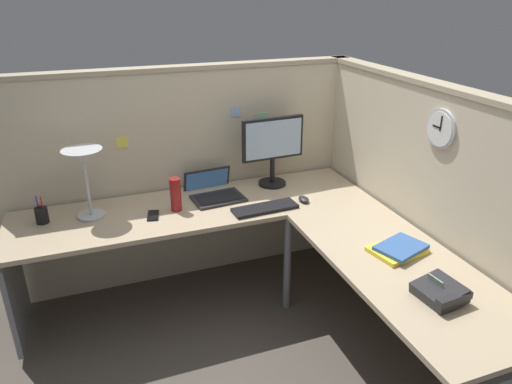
# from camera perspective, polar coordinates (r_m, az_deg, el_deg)

# --- Properties ---
(ground_plane) EXTENTS (6.80, 6.80, 0.00)m
(ground_plane) POSITION_cam_1_polar(r_m,az_deg,el_deg) (3.25, 2.13, -15.84)
(ground_plane) COLOR #4C443D
(cubicle_wall_back) EXTENTS (2.57, 0.12, 1.58)m
(cubicle_wall_back) POSITION_cam_1_polar(r_m,az_deg,el_deg) (3.48, -8.74, 1.93)
(cubicle_wall_back) COLOR beige
(cubicle_wall_back) RESTS_ON ground
(cubicle_wall_right) EXTENTS (0.12, 2.37, 1.58)m
(cubicle_wall_right) POSITION_cam_1_polar(r_m,az_deg,el_deg) (3.03, 19.76, -2.63)
(cubicle_wall_right) COLOR beige
(cubicle_wall_right) RESTS_ON ground
(desk) EXTENTS (2.35, 2.15, 0.73)m
(desk) POSITION_cam_1_polar(r_m,az_deg,el_deg) (2.80, -0.09, -7.10)
(desk) COLOR tan
(desk) RESTS_ON ground
(monitor) EXTENTS (0.46, 0.20, 0.50)m
(monitor) POSITION_cam_1_polar(r_m,az_deg,el_deg) (3.35, 2.05, 5.55)
(monitor) COLOR black
(monitor) RESTS_ON desk
(laptop) EXTENTS (0.37, 0.41, 0.22)m
(laptop) POSITION_cam_1_polar(r_m,az_deg,el_deg) (3.29, -5.20, 0.11)
(laptop) COLOR #232326
(laptop) RESTS_ON desk
(keyboard) EXTENTS (0.44, 0.17, 0.02)m
(keyboard) POSITION_cam_1_polar(r_m,az_deg,el_deg) (3.06, 1.09, -1.97)
(keyboard) COLOR black
(keyboard) RESTS_ON desk
(computer_mouse) EXTENTS (0.06, 0.10, 0.03)m
(computer_mouse) POSITION_cam_1_polar(r_m,az_deg,el_deg) (3.19, 5.79, -0.88)
(computer_mouse) COLOR #232326
(computer_mouse) RESTS_ON desk
(desk_lamp_dome) EXTENTS (0.24, 0.24, 0.44)m
(desk_lamp_dome) POSITION_cam_1_polar(r_m,az_deg,el_deg) (3.02, -20.14, 3.39)
(desk_lamp_dome) COLOR #B7BABF
(desk_lamp_dome) RESTS_ON desk
(pen_cup) EXTENTS (0.08, 0.08, 0.18)m
(pen_cup) POSITION_cam_1_polar(r_m,az_deg,el_deg) (3.16, -24.49, -2.55)
(pen_cup) COLOR black
(pen_cup) RESTS_ON desk
(cell_phone) EXTENTS (0.10, 0.15, 0.01)m
(cell_phone) POSITION_cam_1_polar(r_m,az_deg,el_deg) (3.05, -12.34, -2.79)
(cell_phone) COLOR black
(cell_phone) RESTS_ON desk
(thermos_flask) EXTENTS (0.07, 0.07, 0.22)m
(thermos_flask) POSITION_cam_1_polar(r_m,az_deg,el_deg) (3.06, -9.69, -0.32)
(thermos_flask) COLOR maroon
(thermos_flask) RESTS_ON desk
(office_phone) EXTENTS (0.21, 0.22, 0.11)m
(office_phone) POSITION_cam_1_polar(r_m,az_deg,el_deg) (2.38, 21.42, -11.28)
(office_phone) COLOR #232326
(office_phone) RESTS_ON desk
(book_stack) EXTENTS (0.33, 0.27, 0.04)m
(book_stack) POSITION_cam_1_polar(r_m,az_deg,el_deg) (2.70, 16.87, -6.61)
(book_stack) COLOR yellow
(book_stack) RESTS_ON desk
(wall_clock) EXTENTS (0.04, 0.22, 0.22)m
(wall_clock) POSITION_cam_1_polar(r_m,az_deg,el_deg) (2.75, 21.53, 7.10)
(wall_clock) COLOR #B7BABF
(pinned_note_leftmost) EXTENTS (0.10, 0.00, 0.09)m
(pinned_note_leftmost) POSITION_cam_1_polar(r_m,az_deg,el_deg) (3.46, 0.61, 8.82)
(pinned_note_leftmost) COLOR #8CCC99
(pinned_note_middle) EXTENTS (0.08, 0.00, 0.08)m
(pinned_note_middle) POSITION_cam_1_polar(r_m,az_deg,el_deg) (3.27, -15.88, 5.79)
(pinned_note_middle) COLOR #EAD84C
(pinned_note_rightmost) EXTENTS (0.07, 0.00, 0.08)m
(pinned_note_rightmost) POSITION_cam_1_polar(r_m,az_deg,el_deg) (3.38, -2.49, 9.66)
(pinned_note_rightmost) COLOR #99B7E5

